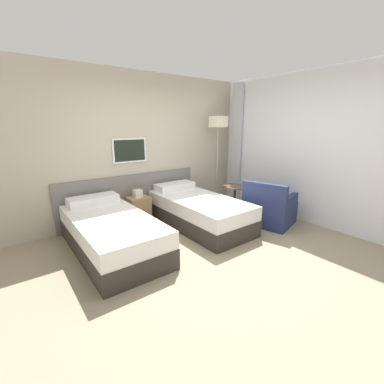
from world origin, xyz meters
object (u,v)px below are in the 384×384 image
(armchair, at_px, (269,210))
(side_table, at_px, (235,195))
(nightstand, at_px, (138,209))
(floor_lamp, at_px, (218,129))
(bed_near_door, at_px, (111,233))
(bed_near_window, at_px, (198,211))

(armchair, bearing_deg, side_table, -0.77)
(nightstand, distance_m, armchair, 2.39)
(nightstand, bearing_deg, armchair, -39.13)
(armchair, bearing_deg, floor_lamp, -14.38)
(nightstand, distance_m, side_table, 1.88)
(nightstand, bearing_deg, side_table, -26.00)
(bed_near_door, relative_size, nightstand, 3.21)
(bed_near_window, distance_m, nightstand, 1.11)
(side_table, relative_size, armchair, 0.65)
(floor_lamp, distance_m, side_table, 1.44)
(floor_lamp, bearing_deg, armchair, -89.22)
(side_table, distance_m, armchair, 0.73)
(bed_near_window, relative_size, nightstand, 3.21)
(bed_near_window, height_order, nightstand, bed_near_window)
(nightstand, bearing_deg, bed_near_door, -135.78)
(bed_near_door, xyz_separation_m, armchair, (2.65, -0.74, 0.00))
(nightstand, relative_size, floor_lamp, 0.32)
(bed_near_window, xyz_separation_m, floor_lamp, (1.04, 0.65, 1.42))
(floor_lamp, bearing_deg, nightstand, 176.10)
(bed_near_door, relative_size, floor_lamp, 1.04)
(bed_near_door, xyz_separation_m, floor_lamp, (2.64, 0.65, 1.42))
(bed_near_door, relative_size, side_table, 3.28)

